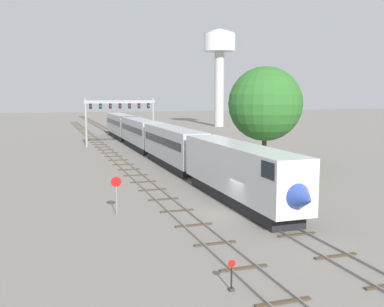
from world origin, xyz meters
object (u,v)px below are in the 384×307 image
(signal_gantry, at_px, (120,111))
(switch_stand, at_px, (231,280))
(passenger_train, at_px, (154,138))
(stop_sign, at_px, (116,190))
(water_tower, at_px, (219,52))
(trackside_tree_left, at_px, (265,104))

(signal_gantry, distance_m, switch_stand, 59.98)
(passenger_train, xyz_separation_m, switch_stand, (-7.10, -44.51, -2.09))
(stop_sign, bearing_deg, water_tower, 63.79)
(switch_stand, bearing_deg, stop_sign, 101.34)
(passenger_train, xyz_separation_m, trackside_tree_left, (10.16, -14.07, 5.06))
(water_tower, height_order, stop_sign, water_tower)
(signal_gantry, bearing_deg, water_tower, 49.07)
(water_tower, bearing_deg, signal_gantry, -130.93)
(passenger_train, xyz_separation_m, signal_gantry, (-2.25, 15.02, 3.41))
(trackside_tree_left, bearing_deg, stop_sign, -141.60)
(passenger_train, relative_size, water_tower, 2.96)
(switch_stand, height_order, stop_sign, stop_sign)
(trackside_tree_left, bearing_deg, passenger_train, 125.85)
(switch_stand, bearing_deg, passenger_train, 80.94)
(stop_sign, bearing_deg, passenger_train, 71.59)
(water_tower, relative_size, switch_stand, 18.00)
(switch_stand, distance_m, trackside_tree_left, 35.72)
(passenger_train, distance_m, switch_stand, 45.12)
(signal_gantry, relative_size, stop_sign, 4.20)
(passenger_train, height_order, stop_sign, passenger_train)
(passenger_train, bearing_deg, signal_gantry, 98.52)
(stop_sign, distance_m, trackside_tree_left, 26.37)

